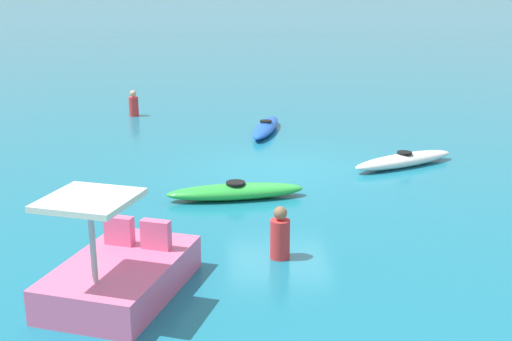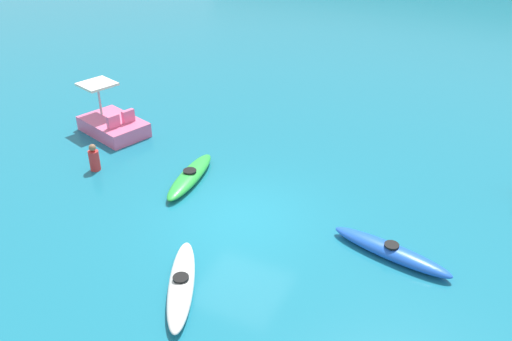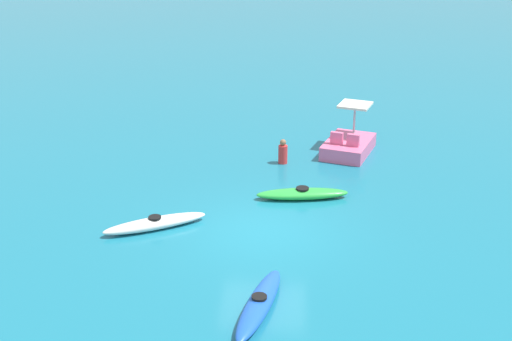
{
  "view_description": "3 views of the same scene",
  "coord_description": "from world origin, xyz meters",
  "px_view_note": "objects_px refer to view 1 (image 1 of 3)",
  "views": [
    {
      "loc": [
        -14.8,
        1.08,
        4.23
      ],
      "look_at": [
        -2.49,
        0.66,
        0.67
      ],
      "focal_mm": 44.59,
      "sensor_mm": 36.0,
      "label": 1
    },
    {
      "loc": [
        5.59,
        -10.59,
        8.35
      ],
      "look_at": [
        -0.19,
        1.3,
        0.76
      ],
      "focal_mm": 37.91,
      "sensor_mm": 36.0,
      "label": 2
    },
    {
      "loc": [
        17.42,
        0.99,
        8.82
      ],
      "look_at": [
        -2.64,
        -0.4,
        0.75
      ],
      "focal_mm": 48.6,
      "sensor_mm": 36.0,
      "label": 3
    }
  ],
  "objects_px": {
    "kayak_green": "(236,191)",
    "person_by_kayaks": "(280,235)",
    "kayak_white": "(404,160)",
    "pedal_boat_pink": "(121,272)",
    "person_near_shore": "(134,105)",
    "kayak_blue": "(266,127)"
  },
  "relations": [
    {
      "from": "kayak_green",
      "to": "person_by_kayaks",
      "type": "height_order",
      "value": "person_by_kayaks"
    },
    {
      "from": "pedal_boat_pink",
      "to": "person_by_kayaks",
      "type": "height_order",
      "value": "pedal_boat_pink"
    },
    {
      "from": "kayak_white",
      "to": "pedal_boat_pink",
      "type": "distance_m",
      "value": 8.74
    },
    {
      "from": "kayak_white",
      "to": "person_by_kayaks",
      "type": "relative_size",
      "value": 3.31
    },
    {
      "from": "kayak_white",
      "to": "person_by_kayaks",
      "type": "height_order",
      "value": "person_by_kayaks"
    },
    {
      "from": "person_by_kayaks",
      "to": "kayak_white",
      "type": "bearing_deg",
      "value": -32.6
    },
    {
      "from": "kayak_green",
      "to": "kayak_white",
      "type": "distance_m",
      "value": 4.76
    },
    {
      "from": "kayak_white",
      "to": "kayak_green",
      "type": "bearing_deg",
      "value": 119.62
    },
    {
      "from": "kayak_blue",
      "to": "pedal_boat_pink",
      "type": "xyz_separation_m",
      "value": [
        -10.47,
        2.58,
        0.17
      ]
    },
    {
      "from": "kayak_white",
      "to": "pedal_boat_pink",
      "type": "height_order",
      "value": "pedal_boat_pink"
    },
    {
      "from": "kayak_white",
      "to": "person_by_kayaks",
      "type": "bearing_deg",
      "value": 147.4
    },
    {
      "from": "kayak_blue",
      "to": "kayak_white",
      "type": "xyz_separation_m",
      "value": [
        -3.92,
        -3.2,
        0.0
      ]
    },
    {
      "from": "kayak_white",
      "to": "person_near_shore",
      "type": "distance_m",
      "value": 10.09
    },
    {
      "from": "kayak_green",
      "to": "pedal_boat_pink",
      "type": "bearing_deg",
      "value": 158.53
    },
    {
      "from": "person_by_kayaks",
      "to": "kayak_blue",
      "type": "bearing_deg",
      "value": -1.42
    },
    {
      "from": "kayak_green",
      "to": "person_by_kayaks",
      "type": "bearing_deg",
      "value": -166.84
    },
    {
      "from": "kayak_green",
      "to": "person_by_kayaks",
      "type": "xyz_separation_m",
      "value": [
        -3.02,
        -0.71,
        0.22
      ]
    },
    {
      "from": "kayak_blue",
      "to": "person_by_kayaks",
      "type": "bearing_deg",
      "value": 178.58
    },
    {
      "from": "kayak_green",
      "to": "pedal_boat_pink",
      "type": "relative_size",
      "value": 1.06
    },
    {
      "from": "kayak_blue",
      "to": "person_by_kayaks",
      "type": "height_order",
      "value": "person_by_kayaks"
    },
    {
      "from": "kayak_white",
      "to": "kayak_blue",
      "type": "bearing_deg",
      "value": 39.24
    },
    {
      "from": "kayak_green",
      "to": "kayak_blue",
      "type": "distance_m",
      "value": 6.34
    }
  ]
}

